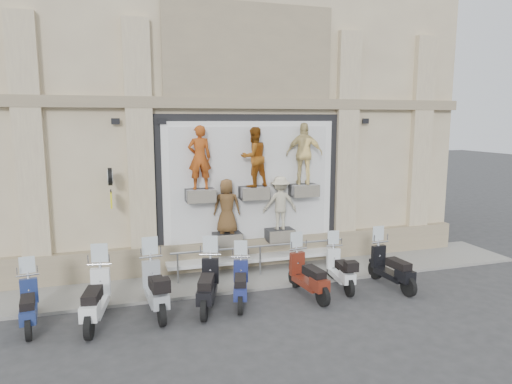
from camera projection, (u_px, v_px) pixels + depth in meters
ground at (286, 304)px, 10.98m from camera, size 90.00×90.00×0.00m
sidewalk at (259, 275)px, 12.95m from camera, size 16.00×2.20×0.08m
building at (218, 75)px, 16.63m from camera, size 14.00×8.60×12.00m
shop_vitrine at (255, 188)px, 13.21m from camera, size 5.60×0.85×4.30m
guard_rail at (260, 261)px, 12.79m from camera, size 5.06×0.10×0.93m
clock_sign_bracket at (110, 182)px, 11.71m from camera, size 0.10×0.80×1.02m
scooter_a at (28, 296)px, 9.64m from camera, size 0.70×1.78×1.41m
scooter_b at (95, 288)px, 9.81m from camera, size 0.90×2.06×1.62m
scooter_c at (155, 278)px, 10.38m from camera, size 0.73×2.05×1.63m
scooter_d at (208, 276)px, 10.63m from camera, size 1.15×2.03×1.59m
scooter_e at (241, 275)px, 10.92m from camera, size 0.97×1.81×1.41m
scooter_f at (308, 267)px, 11.36m from camera, size 0.76×1.92×1.52m
scooter_g at (340, 262)px, 11.96m from camera, size 0.69×1.78×1.41m
scooter_h at (392, 259)px, 11.97m from camera, size 0.69×1.92×1.53m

